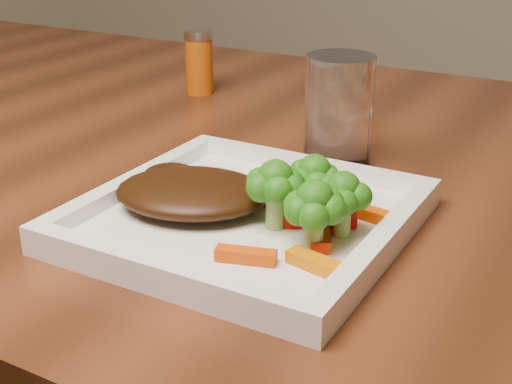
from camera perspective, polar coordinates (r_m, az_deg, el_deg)
The scene contains 15 objects.
dining_table at distance 1.15m, azimuth -10.61°, elevation -12.08°, with size 1.60×0.90×0.75m, color #542713, non-canonical shape.
plate at distance 0.63m, azimuth -0.79°, elevation -2.41°, with size 0.27×0.27×0.01m, color white.
steak at distance 0.64m, azimuth -5.13°, elevation -0.04°, with size 0.14×0.11×0.03m, color #371A08.
broccoli_0 at distance 0.62m, azimuth 4.69°, elevation 1.01°, with size 0.05×0.05×0.07m, color #356F12, non-canonical shape.
broccoli_1 at distance 0.59m, azimuth 6.96°, elevation -0.61°, with size 0.05×0.05×0.06m, color #277012, non-canonical shape.
broccoli_2 at distance 0.56m, azimuth 4.68°, elevation -1.95°, with size 0.06×0.06×0.06m, color #1B6E12, non-canonical shape.
broccoli_3 at distance 0.60m, azimuth 1.55°, elevation -0.16°, with size 0.06×0.06×0.06m, color #207012, non-canonical shape.
carrot_0 at distance 0.55m, azimuth -0.82°, elevation -5.09°, with size 0.05×0.01×0.01m, color #CB4203.
carrot_1 at distance 0.54m, azimuth 5.03°, elevation -5.77°, with size 0.05×0.01×0.01m, color #D56A03.
carrot_3 at distance 0.63m, azimuth 8.91°, elevation -1.66°, with size 0.05×0.01×0.01m, color #DB4103.
carrot_4 at distance 0.67m, azimuth 2.73°, elevation -0.00°, with size 0.06×0.02×0.01m, color orange.
carrot_5 at distance 0.59m, azimuth 5.12°, elevation -3.16°, with size 0.06×0.02×0.01m, color #FF2D04.
carrot_6 at distance 0.61m, azimuth 5.14°, elevation -2.20°, with size 0.06×0.02×0.01m, color red.
spice_shaker at distance 1.05m, azimuth -4.57°, elevation 10.31°, with size 0.04×0.04×0.09m, color #AA4809.
drinking_glass at distance 0.77m, azimuth 6.64°, elevation 6.41°, with size 0.07×0.07×0.12m, color silver.
Camera 1 is at (0.76, -0.86, 1.03)m, focal length 50.00 mm.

